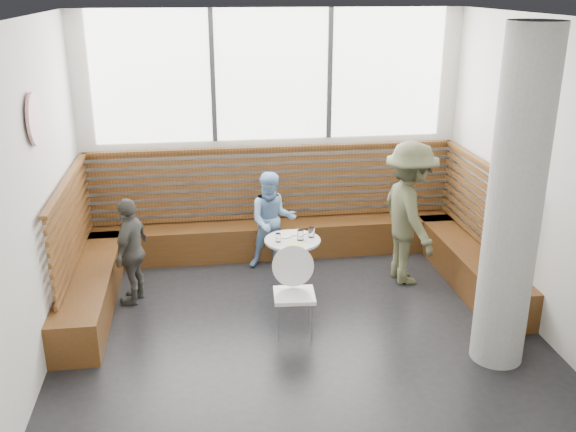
{
  "coord_description": "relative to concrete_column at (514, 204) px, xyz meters",
  "views": [
    {
      "loc": [
        -0.95,
        -5.75,
        3.49
      ],
      "look_at": [
        0.0,
        1.0,
        1.0
      ],
      "focal_mm": 40.0,
      "sensor_mm": 36.0,
      "label": 1
    }
  ],
  "objects": [
    {
      "name": "booth",
      "position": [
        -1.85,
        2.37,
        -1.19
      ],
      "size": [
        5.0,
        2.5,
        1.44
      ],
      "color": "#4B2C12",
      "rests_on": "ground"
    },
    {
      "name": "plate_far",
      "position": [
        -1.69,
        1.87,
        -0.92
      ],
      "size": [
        0.21,
        0.21,
        0.01
      ],
      "primitive_type": "cylinder",
      "color": "white",
      "rests_on": "cafe_table"
    },
    {
      "name": "plate_near",
      "position": [
        -1.86,
        1.81,
        -0.92
      ],
      "size": [
        0.19,
        0.19,
        0.01
      ],
      "primitive_type": "cylinder",
      "color": "white",
      "rests_on": "cafe_table"
    },
    {
      "name": "child_left",
      "position": [
        -3.63,
        1.73,
        -0.97
      ],
      "size": [
        0.52,
        0.79,
        1.25
      ],
      "primitive_type": "imported",
      "rotation": [
        0.0,
        0.0,
        -1.89
      ],
      "color": "#504F49",
      "rests_on": "ground"
    },
    {
      "name": "menu_card",
      "position": [
        -1.77,
        1.54,
        -0.92
      ],
      "size": [
        0.25,
        0.21,
        0.0
      ],
      "primitive_type": "cube",
      "rotation": [
        0.0,
        0.0,
        -0.35
      ],
      "color": "#A5C64C",
      "rests_on": "cafe_table"
    },
    {
      "name": "concrete_column",
      "position": [
        0.0,
        0.0,
        0.0
      ],
      "size": [
        0.5,
        0.5,
        3.2
      ],
      "primitive_type": "cylinder",
      "color": "gray",
      "rests_on": "ground"
    },
    {
      "name": "glass_mid",
      "position": [
        -1.69,
        1.66,
        -0.87
      ],
      "size": [
        0.08,
        0.08,
        0.12
      ],
      "primitive_type": "cylinder",
      "color": "white",
      "rests_on": "cafe_table"
    },
    {
      "name": "adult_man",
      "position": [
        -0.35,
        1.81,
        -0.72
      ],
      "size": [
        0.74,
        1.18,
        1.76
      ],
      "primitive_type": "imported",
      "rotation": [
        0.0,
        0.0,
        1.65
      ],
      "color": "#4F5136",
      "rests_on": "ground"
    },
    {
      "name": "child_back",
      "position": [
        -1.93,
        2.46,
        -0.97
      ],
      "size": [
        0.63,
        0.49,
        1.26
      ],
      "primitive_type": "imported",
      "rotation": [
        0.0,
        0.0,
        -0.02
      ],
      "color": "#89B9EE",
      "rests_on": "ground"
    },
    {
      "name": "cafe_table",
      "position": [
        -1.78,
        1.69,
        -1.12
      ],
      "size": [
        0.66,
        0.66,
        0.67
      ],
      "color": "silver",
      "rests_on": "ground"
    },
    {
      "name": "wall_art",
      "position": [
        -4.31,
        1.0,
        0.7
      ],
      "size": [
        0.03,
        0.5,
        0.5
      ],
      "primitive_type": "cylinder",
      "rotation": [
        0.0,
        1.57,
        0.0
      ],
      "color": "white",
      "rests_on": "room"
    },
    {
      "name": "glass_right",
      "position": [
        -1.55,
        1.74,
        -0.87
      ],
      "size": [
        0.08,
        0.08,
        0.12
      ],
      "primitive_type": "cylinder",
      "color": "white",
      "rests_on": "cafe_table"
    },
    {
      "name": "glass_left",
      "position": [
        -1.96,
        1.64,
        -0.88
      ],
      "size": [
        0.06,
        0.06,
        0.1
      ],
      "primitive_type": "cylinder",
      "color": "white",
      "rests_on": "cafe_table"
    },
    {
      "name": "room",
      "position": [
        -1.85,
        0.6,
        0.0
      ],
      "size": [
        5.0,
        5.0,
        3.2
      ],
      "color": "silver",
      "rests_on": "ground"
    },
    {
      "name": "cafe_chair",
      "position": [
        -1.91,
        0.79,
        -1.06
      ],
      "size": [
        0.44,
        0.43,
        0.92
      ],
      "rotation": [
        0.0,
        0.0,
        -0.07
      ],
      "color": "white",
      "rests_on": "ground"
    }
  ]
}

